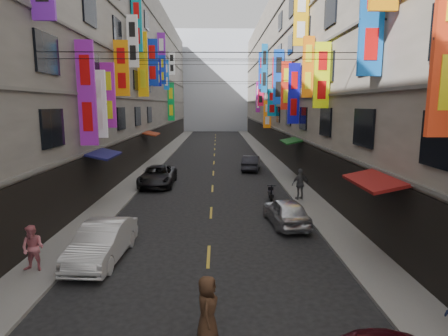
{
  "coord_description": "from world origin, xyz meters",
  "views": [
    {
      "loc": [
        0.36,
        4.22,
        5.81
      ],
      "look_at": [
        0.53,
        13.91,
        4.18
      ],
      "focal_mm": 30.0,
      "sensor_mm": 36.0,
      "label": 1
    }
  ],
  "objects_px": {
    "car_left_mid": "(102,242)",
    "pedestrian_lfar": "(33,248)",
    "pedestrian_crossing": "(207,309)",
    "car_right_far": "(251,163)",
    "scooter_far_right": "(271,193)",
    "car_left_far": "(158,176)",
    "pedestrian_rfar": "(300,184)",
    "car_right_mid": "(286,211)"
  },
  "relations": [
    {
      "from": "pedestrian_rfar",
      "to": "car_left_mid",
      "type": "bearing_deg",
      "value": 26.86
    },
    {
      "from": "car_right_far",
      "to": "car_left_mid",
      "type": "bearing_deg",
      "value": 79.13
    },
    {
      "from": "scooter_far_right",
      "to": "pedestrian_crossing",
      "type": "height_order",
      "value": "pedestrian_crossing"
    },
    {
      "from": "car_right_far",
      "to": "pedestrian_rfar",
      "type": "relative_size",
      "value": 2.14
    },
    {
      "from": "car_right_mid",
      "to": "pedestrian_rfar",
      "type": "relative_size",
      "value": 2.09
    },
    {
      "from": "car_left_mid",
      "to": "pedestrian_rfar",
      "type": "distance_m",
      "value": 12.78
    },
    {
      "from": "car_right_far",
      "to": "pedestrian_crossing",
      "type": "bearing_deg",
      "value": 92.14
    },
    {
      "from": "pedestrian_crossing",
      "to": "car_right_far",
      "type": "bearing_deg",
      "value": -1.91
    },
    {
      "from": "car_right_far",
      "to": "pedestrian_lfar",
      "type": "relative_size",
      "value": 2.51
    },
    {
      "from": "car_left_far",
      "to": "pedestrian_lfar",
      "type": "distance_m",
      "value": 14.59
    },
    {
      "from": "car_left_far",
      "to": "pedestrian_rfar",
      "type": "height_order",
      "value": "pedestrian_rfar"
    },
    {
      "from": "scooter_far_right",
      "to": "car_left_mid",
      "type": "height_order",
      "value": "car_left_mid"
    },
    {
      "from": "pedestrian_lfar",
      "to": "pedestrian_rfar",
      "type": "distance_m",
      "value": 15.05
    },
    {
      "from": "car_left_far",
      "to": "pedestrian_rfar",
      "type": "relative_size",
      "value": 2.7
    },
    {
      "from": "car_left_mid",
      "to": "car_right_mid",
      "type": "xyz_separation_m",
      "value": [
        7.7,
        4.08,
        -0.04
      ]
    },
    {
      "from": "scooter_far_right",
      "to": "pedestrian_rfar",
      "type": "xyz_separation_m",
      "value": [
        1.76,
        -0.24,
        0.63
      ]
    },
    {
      "from": "car_left_mid",
      "to": "pedestrian_lfar",
      "type": "distance_m",
      "value": 2.34
    },
    {
      "from": "car_right_far",
      "to": "pedestrian_crossing",
      "type": "height_order",
      "value": "pedestrian_crossing"
    },
    {
      "from": "scooter_far_right",
      "to": "car_left_far",
      "type": "distance_m",
      "value": 8.82
    },
    {
      "from": "pedestrian_lfar",
      "to": "car_left_mid",
      "type": "bearing_deg",
      "value": 35.9
    },
    {
      "from": "pedestrian_lfar",
      "to": "pedestrian_crossing",
      "type": "distance_m",
      "value": 7.24
    },
    {
      "from": "pedestrian_rfar",
      "to": "pedestrian_crossing",
      "type": "distance_m",
      "value": 14.65
    },
    {
      "from": "car_right_mid",
      "to": "pedestrian_lfar",
      "type": "xyz_separation_m",
      "value": [
        -9.73,
        -5.22,
        0.25
      ]
    },
    {
      "from": "car_left_mid",
      "to": "pedestrian_lfar",
      "type": "relative_size",
      "value": 2.69
    },
    {
      "from": "car_right_far",
      "to": "pedestrian_rfar",
      "type": "xyz_separation_m",
      "value": [
        2.0,
        -11.01,
        0.4
      ]
    },
    {
      "from": "car_left_far",
      "to": "pedestrian_crossing",
      "type": "distance_m",
      "value": 18.76
    },
    {
      "from": "car_left_far",
      "to": "pedestrian_lfar",
      "type": "height_order",
      "value": "pedestrian_lfar"
    },
    {
      "from": "pedestrian_rfar",
      "to": "car_right_far",
      "type": "bearing_deg",
      "value": -95.45
    },
    {
      "from": "car_left_far",
      "to": "pedestrian_lfar",
      "type": "bearing_deg",
      "value": -98.44
    },
    {
      "from": "car_right_far",
      "to": "pedestrian_rfar",
      "type": "bearing_deg",
      "value": 110.06
    },
    {
      "from": "car_left_far",
      "to": "pedestrian_crossing",
      "type": "bearing_deg",
      "value": -77.83
    },
    {
      "from": "car_left_mid",
      "to": "car_right_far",
      "type": "distance_m",
      "value": 21.0
    },
    {
      "from": "car_left_mid",
      "to": "pedestrian_crossing",
      "type": "distance_m",
      "value": 6.47
    },
    {
      "from": "car_left_far",
      "to": "car_right_mid",
      "type": "bearing_deg",
      "value": -50.6
    },
    {
      "from": "car_right_mid",
      "to": "pedestrian_crossing",
      "type": "xyz_separation_m",
      "value": [
        -3.6,
        -9.08,
        0.17
      ]
    },
    {
      "from": "scooter_far_right",
      "to": "car_right_mid",
      "type": "height_order",
      "value": "car_right_mid"
    },
    {
      "from": "car_right_mid",
      "to": "car_right_far",
      "type": "xyz_separation_m",
      "value": [
        -0.3,
        15.58,
        -0.01
      ]
    },
    {
      "from": "pedestrian_rfar",
      "to": "pedestrian_crossing",
      "type": "relative_size",
      "value": 1.13
    },
    {
      "from": "car_left_far",
      "to": "car_right_far",
      "type": "distance_m",
      "value": 9.75
    },
    {
      "from": "car_left_mid",
      "to": "car_left_far",
      "type": "bearing_deg",
      "value": 93.54
    },
    {
      "from": "car_left_mid",
      "to": "pedestrian_crossing",
      "type": "height_order",
      "value": "pedestrian_crossing"
    },
    {
      "from": "scooter_far_right",
      "to": "car_left_far",
      "type": "height_order",
      "value": "car_left_far"
    }
  ]
}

